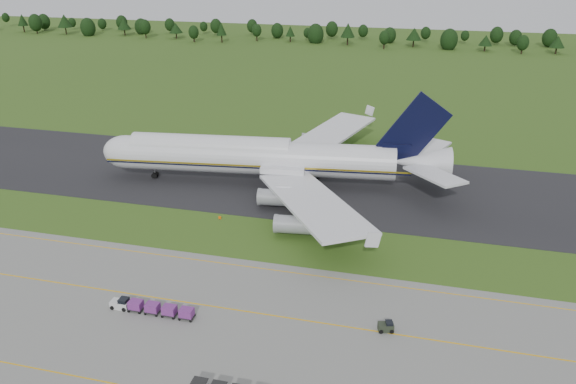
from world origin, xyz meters
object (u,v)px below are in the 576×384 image
(utility_cart, at_px, (386,327))
(aircraft, at_px, (264,157))
(baggage_train, at_px, (151,308))
(edge_markers, at_px, (277,224))

(utility_cart, bearing_deg, aircraft, 123.73)
(aircraft, bearing_deg, utility_cart, -56.27)
(aircraft, height_order, baggage_train, aircraft)
(baggage_train, relative_size, utility_cart, 5.48)
(utility_cart, relative_size, edge_markers, 0.10)
(aircraft, distance_m, utility_cart, 56.76)
(utility_cart, bearing_deg, baggage_train, -172.98)
(aircraft, height_order, utility_cart, aircraft)
(edge_markers, bearing_deg, baggage_train, -108.52)
(baggage_train, bearing_deg, edge_markers, 71.48)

